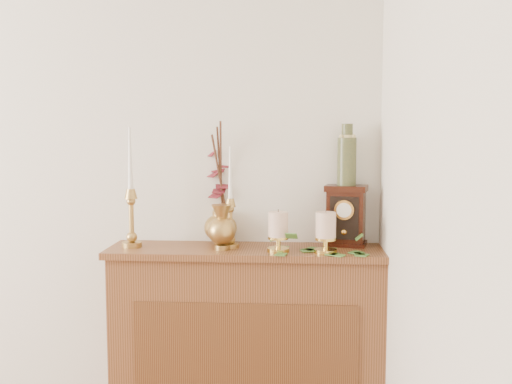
# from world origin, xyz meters

# --- Properties ---
(console_shelf) EXTENTS (1.24, 0.34, 0.93)m
(console_shelf) POSITION_xyz_m (1.40, 2.10, 0.44)
(console_shelf) COLOR brown
(console_shelf) RESTS_ON ground
(candlestick_left) EXTENTS (0.09, 0.09, 0.53)m
(candlestick_left) POSITION_xyz_m (0.88, 2.08, 1.11)
(candlestick_left) COLOR tan
(candlestick_left) RESTS_ON console_shelf
(candlestick_center) EXTENTS (0.08, 0.08, 0.45)m
(candlestick_center) POSITION_xyz_m (1.33, 2.10, 1.08)
(candlestick_center) COLOR tan
(candlestick_center) RESTS_ON console_shelf
(bud_vase) EXTENTS (0.12, 0.12, 0.20)m
(bud_vase) POSITION_xyz_m (1.29, 2.05, 1.03)
(bud_vase) COLOR tan
(bud_vase) RESTS_ON console_shelf
(ginger_jar) EXTENTS (0.22, 0.24, 0.56)m
(ginger_jar) POSITION_xyz_m (1.26, 2.25, 1.18)
(ginger_jar) COLOR tan
(ginger_jar) RESTS_ON console_shelf
(pillar_candle_left) EXTENTS (0.10, 0.10, 0.18)m
(pillar_candle_left) POSITION_xyz_m (1.54, 2.02, 1.03)
(pillar_candle_left) COLOR gold
(pillar_candle_left) RESTS_ON console_shelf
(pillar_candle_right) EXTENTS (0.10, 0.10, 0.19)m
(pillar_candle_right) POSITION_xyz_m (1.74, 2.00, 1.03)
(pillar_candle_right) COLOR gold
(pillar_candle_right) RESTS_ON console_shelf
(ivy_garland) EXTENTS (0.40, 0.23, 0.09)m
(ivy_garland) POSITION_xyz_m (1.69, 2.01, 0.94)
(ivy_garland) COLOR #41702A
(ivy_garland) RESTS_ON console_shelf
(mantel_clock) EXTENTS (0.21, 0.16, 0.27)m
(mantel_clock) POSITION_xyz_m (1.84, 2.19, 1.06)
(mantel_clock) COLOR #37170B
(mantel_clock) RESTS_ON console_shelf
(ceramic_vase) EXTENTS (0.09, 0.09, 0.28)m
(ceramic_vase) POSITION_xyz_m (1.84, 2.19, 1.33)
(ceramic_vase) COLOR #193226
(ceramic_vase) RESTS_ON mantel_clock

